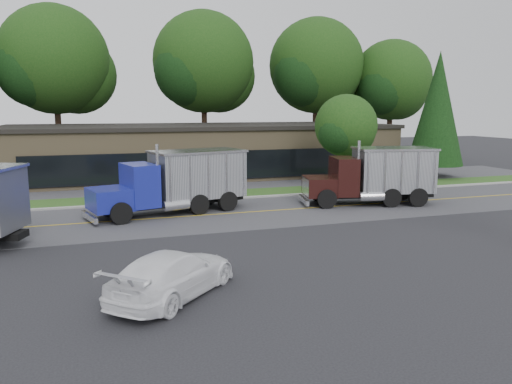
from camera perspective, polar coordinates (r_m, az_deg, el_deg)
ground at (r=19.01m, az=4.74°, el=-7.80°), size 140.00×140.00×0.00m
road at (r=27.26m, az=-2.66°, el=-2.47°), size 60.00×8.00×0.02m
center_line at (r=27.26m, az=-2.66°, el=-2.47°), size 60.00×0.12×0.01m
curb at (r=31.25m, az=-4.74°, el=-0.95°), size 60.00×0.30×0.12m
grass_verge at (r=32.97m, az=-5.48°, el=-0.41°), size 60.00×3.40×0.03m
far_parking at (r=37.81m, az=-7.16°, el=0.83°), size 60.00×7.00×0.02m
strip_mall at (r=43.81m, az=-6.17°, el=4.66°), size 32.00×12.00×4.00m
tree_far_b at (r=51.05m, az=-21.85°, el=13.31°), size 10.58×9.96×15.09m
tree_far_c at (r=52.23m, az=-5.88°, el=14.00°), size 10.77×10.13×15.36m
tree_far_d at (r=55.15m, az=6.98°, el=13.61°), size 10.63×10.00×15.16m
tree_far_e at (r=57.19m, az=15.25°, el=11.81°), size 9.11×8.57×12.99m
evergreen_right at (r=44.05m, az=20.03°, el=8.93°), size 4.53×4.53×10.29m
tree_verge at (r=36.14m, az=10.28°, el=7.12°), size 4.68×4.40×6.67m
dump_truck_blue at (r=27.54m, az=-8.86°, el=1.37°), size 8.81×4.55×3.36m
dump_truck_maroon at (r=30.52m, az=13.54°, el=2.00°), size 7.94×4.14×3.36m
rally_car at (r=15.48m, az=-9.46°, el=-9.22°), size 4.82×4.90×1.42m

